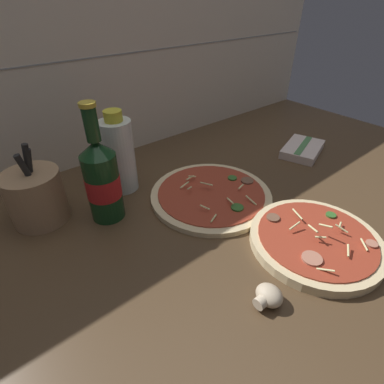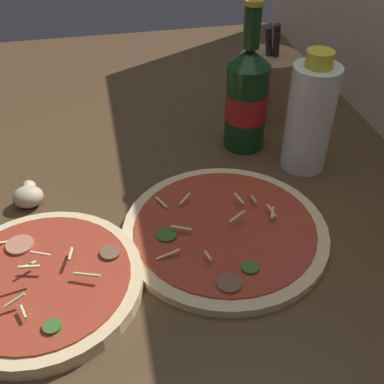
{
  "view_description": "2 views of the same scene",
  "coord_description": "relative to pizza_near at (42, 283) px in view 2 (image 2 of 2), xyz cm",
  "views": [
    {
      "loc": [
        -39.01,
        -32.82,
        44.45
      ],
      "look_at": [
        -6.7,
        6.7,
        9.45
      ],
      "focal_mm": 28.0,
      "sensor_mm": 36.0,
      "label": 1
    },
    {
      "loc": [
        49.42,
        -4.82,
        49.55
      ],
      "look_at": [
        -2.32,
        6.02,
        7.62
      ],
      "focal_mm": 45.0,
      "sensor_mm": 36.0,
      "label": 2
    }
  ],
  "objects": [
    {
      "name": "oil_bottle",
      "position": [
        -19.02,
        42.11,
        8.05
      ],
      "size": [
        7.46,
        7.46,
        19.94
      ],
      "color": "silver",
      "rests_on": "counter_slab"
    },
    {
      "name": "mushroom_left",
      "position": [
        -17.55,
        -2.52,
        0.47
      ],
      "size": [
        4.76,
        4.54,
        3.18
      ],
      "color": "beige",
      "rests_on": "counter_slab"
    },
    {
      "name": "beer_bottle",
      "position": [
        -27.02,
        34.14,
        8.21
      ],
      "size": [
        7.2,
        7.2,
        25.35
      ],
      "color": "#143819",
      "rests_on": "counter_slab"
    },
    {
      "name": "counter_slab",
      "position": [
        -6.69,
        14.93,
        -2.37
      ],
      "size": [
        160.0,
        90.0,
        2.5
      ],
      "color": "#4C3823",
      "rests_on": "ground"
    },
    {
      "name": "utensil_crock",
      "position": [
        -38.65,
        42.34,
        4.7
      ],
      "size": [
        11.51,
        11.51,
        17.48
      ],
      "color": "#9E7A56",
      "rests_on": "counter_slab"
    },
    {
      "name": "pizza_near",
      "position": [
        0.0,
        0.0,
        0.0
      ],
      "size": [
        25.19,
        25.19,
        5.51
      ],
      "color": "beige",
      "rests_on": "counter_slab"
    },
    {
      "name": "pizza_far",
      "position": [
        -4.83,
        24.81,
        -0.36
      ],
      "size": [
        28.87,
        28.87,
        3.32
      ],
      "color": "beige",
      "rests_on": "counter_slab"
    }
  ]
}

